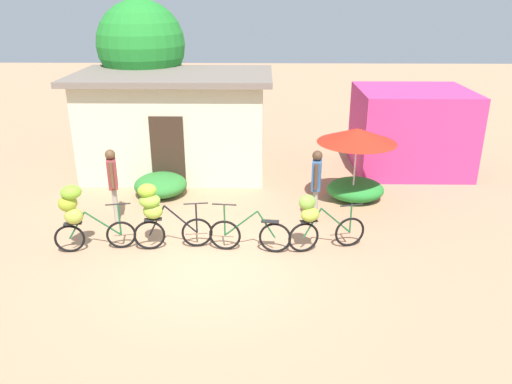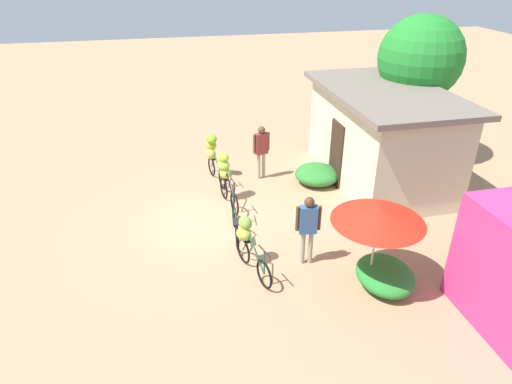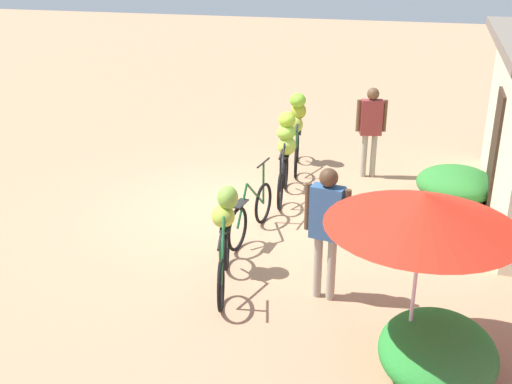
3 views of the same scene
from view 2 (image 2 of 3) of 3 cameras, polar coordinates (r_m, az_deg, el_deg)
name	(u,v)px [view 2 (image 2 of 3)]	position (r m, az deg, el deg)	size (l,w,h in m)	color
ground_plane	(210,222)	(12.39, -5.84, -3.83)	(60.00, 60.00, 0.00)	tan
building_low	(381,136)	(14.60, 15.47, 6.85)	(5.58, 3.33, 2.91)	beige
tree_behind_building	(420,59)	(15.90, 19.97, 15.40)	(2.69, 2.69, 4.85)	brown
hedge_bush_front_left	(317,174)	(14.41, 7.67, 2.22)	(1.38, 1.39, 0.58)	#2E7A30
hedge_bush_front_right	(385,275)	(10.40, 15.91, -10.01)	(1.46, 1.22, 0.57)	#268330
market_umbrella	(379,214)	(9.52, 15.17, -2.70)	(1.93, 1.93, 1.98)	beige
bicycle_leftmost	(213,153)	(14.39, -5.46, 4.91)	(1.62, 0.50, 1.48)	black
bicycle_near_pile	(225,174)	(12.99, -3.86, 2.25)	(1.63, 0.41, 1.46)	black
bicycle_center_loaded	(235,224)	(11.59, -2.62, -4.01)	(1.71, 0.24, 1.04)	black
bicycle_by_shop	(248,242)	(10.28, -1.00, -6.30)	(1.64, 0.60, 1.26)	black
person_vendor	(308,223)	(10.31, 6.57, -3.96)	(0.26, 0.57, 1.76)	gray
person_bystander	(261,147)	(14.28, 0.67, 5.72)	(0.30, 0.56, 1.75)	gray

